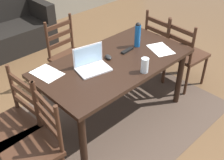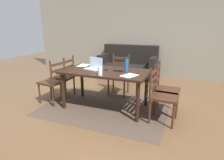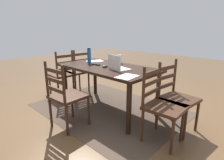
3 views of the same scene
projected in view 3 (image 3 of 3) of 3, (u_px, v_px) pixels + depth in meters
name	position (u px, v px, depth m)	size (l,w,h in m)	color
ground_plane	(108.00, 109.00, 3.22)	(14.00, 14.00, 0.00)	brown
area_rug	(108.00, 109.00, 3.22)	(2.43, 1.81, 0.01)	#47382D
dining_table	(108.00, 72.00, 3.04)	(1.65, 0.88, 0.76)	black
chair_right_far	(63.00, 74.00, 3.72)	(0.47, 0.47, 0.95)	#3D2316
chair_left_near	(176.00, 98.00, 2.48)	(0.48, 0.48, 0.95)	#3D2316
chair_right_near	(77.00, 71.00, 3.96)	(0.47, 0.47, 0.95)	#3D2316
chair_far_head	(66.00, 96.00, 2.53)	(0.47, 0.47, 0.95)	#3D2316
chair_left_far	(162.00, 106.00, 2.23)	(0.46, 0.46, 0.95)	#3D2316
laptop	(117.00, 66.00, 2.78)	(0.36, 0.28, 0.23)	silver
water_bottle	(89.00, 55.00, 3.21)	(0.07, 0.07, 0.29)	#145199
drinking_glass	(120.00, 59.00, 3.28)	(0.08, 0.08, 0.15)	silver
computer_mouse	(105.00, 66.00, 2.95)	(0.06, 0.10, 0.03)	black
tv_remote	(96.00, 64.00, 3.14)	(0.04, 0.17, 0.02)	black
paper_stack_left	(95.00, 61.00, 3.50)	(0.21, 0.30, 0.00)	white
paper_stack_right	(127.00, 77.00, 2.39)	(0.21, 0.30, 0.00)	white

